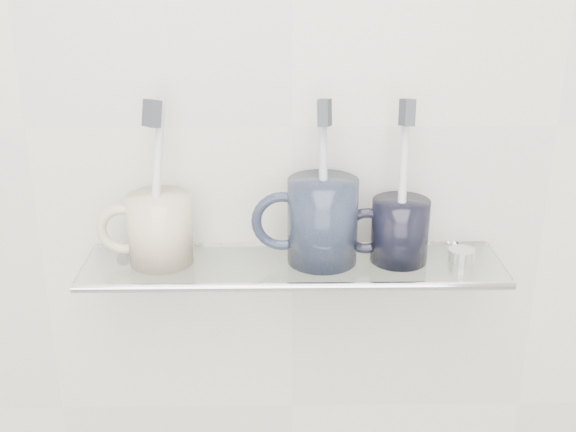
{
  "coord_description": "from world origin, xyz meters",
  "views": [
    {
      "loc": [
        -0.02,
        0.26,
        1.47
      ],
      "look_at": [
        -0.01,
        1.04,
        1.16
      ],
      "focal_mm": 45.0,
      "sensor_mm": 36.0,
      "label": 1
    }
  ],
  "objects_px": {
    "shelf_glass": "(293,266)",
    "mug_left": "(160,229)",
    "mug_right": "(400,231)",
    "mug_center": "(323,221)"
  },
  "relations": [
    {
      "from": "shelf_glass",
      "to": "mug_left",
      "type": "relative_size",
      "value": 5.94
    },
    {
      "from": "mug_left",
      "to": "shelf_glass",
      "type": "bearing_deg",
      "value": -7.07
    },
    {
      "from": "shelf_glass",
      "to": "mug_right",
      "type": "height_order",
      "value": "mug_right"
    },
    {
      "from": "shelf_glass",
      "to": "mug_right",
      "type": "distance_m",
      "value": 0.13
    },
    {
      "from": "mug_left",
      "to": "mug_center",
      "type": "relative_size",
      "value": 0.82
    },
    {
      "from": "shelf_glass",
      "to": "mug_right",
      "type": "bearing_deg",
      "value": 2.26
    },
    {
      "from": "shelf_glass",
      "to": "mug_left",
      "type": "distance_m",
      "value": 0.16
    },
    {
      "from": "shelf_glass",
      "to": "mug_center",
      "type": "relative_size",
      "value": 4.88
    },
    {
      "from": "mug_left",
      "to": "mug_right",
      "type": "relative_size",
      "value": 1.1
    },
    {
      "from": "mug_right",
      "to": "mug_center",
      "type": "bearing_deg",
      "value": 162.83
    }
  ]
}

